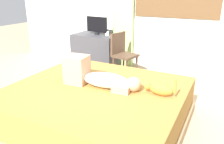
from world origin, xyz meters
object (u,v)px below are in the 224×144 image
Objects in this scene: bed at (97,107)px; person_lying at (98,77)px; cup at (107,33)px; tv_monitor at (97,25)px; chair_by_desk at (122,52)px; cat at (159,89)px; desk at (96,52)px.

person_lying is (-0.02, 0.07, 0.37)m from bed.
person_lying is at bearing -64.62° from cup.
tv_monitor is at bearing 121.20° from person_lying.
cat is at bearing -52.18° from chair_by_desk.
cat is at bearing -43.10° from tv_monitor.
person_lying is 1.95m from cup.
bed is 0.79m from cat.
tv_monitor is (-1.79, 1.67, 0.35)m from cat.
person_lying is 1.96× the size of tv_monitor.
bed is at bearing -167.82° from cat.
person_lying is at bearing -173.14° from cat.
cat is 1.81m from chair_by_desk.
desk is 0.75m from chair_by_desk.
cup is (-0.85, 1.82, 0.53)m from bed.
chair_by_desk reaches higher than desk.
tv_monitor is 6.28× the size of cup.
tv_monitor reaches higher than chair_by_desk.
cup is at bearing 115.38° from person_lying.
cat is at bearing -47.06° from cup.
desk is 11.76× the size of cup.
desk is at bearing 180.00° from tv_monitor.
desk is at bearing 161.04° from chair_by_desk.
chair_by_desk is at bearing -28.47° from cup.
tv_monitor is (-1.06, 1.76, 0.30)m from person_lying.
tv_monitor is at bearing 0.00° from desk.
cup is (0.23, 0.00, -0.14)m from tv_monitor.
chair_by_desk is at bearing -19.63° from tv_monitor.
chair_by_desk reaches higher than cat.
cup reaches higher than cat.
tv_monitor is (-1.08, 1.82, 0.67)m from bed.
chair_by_desk is at bearing -18.96° from desk.
bed is 26.47× the size of cup.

